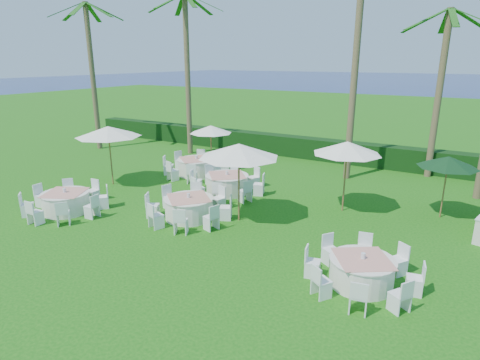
# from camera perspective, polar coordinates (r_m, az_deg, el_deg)

# --- Properties ---
(ground) EXTENTS (120.00, 120.00, 0.00)m
(ground) POSITION_cam_1_polar(r_m,az_deg,el_deg) (14.23, -7.14, -6.84)
(ground) COLOR #12570E
(ground) RESTS_ON ground
(hedge) EXTENTS (34.00, 1.00, 1.20)m
(hedge) POSITION_cam_1_polar(r_m,az_deg,el_deg) (24.21, 10.31, 4.44)
(hedge) COLOR black
(hedge) RESTS_ON ground
(ocean) EXTENTS (260.00, 260.00, 0.00)m
(ocean) POSITION_cam_1_polar(r_m,az_deg,el_deg) (112.69, 26.94, 12.18)
(ocean) COLOR #060C41
(ocean) RESTS_ON ground
(banquet_table_a) EXTENTS (3.14, 3.14, 0.95)m
(banquet_table_a) POSITION_cam_1_polar(r_m,az_deg,el_deg) (16.85, -23.52, -2.83)
(banquet_table_a) COLOR silver
(banquet_table_a) RESTS_ON ground
(banquet_table_b) EXTENTS (3.14, 3.14, 0.96)m
(banquet_table_b) POSITION_cam_1_polar(r_m,az_deg,el_deg) (14.97, -7.27, -3.88)
(banquet_table_b) COLOR silver
(banquet_table_b) RESTS_ON ground
(banquet_table_c) EXTENTS (2.97, 2.97, 0.91)m
(banquet_table_c) POSITION_cam_1_polar(r_m,az_deg,el_deg) (11.15, 16.92, -12.27)
(banquet_table_c) COLOR silver
(banquet_table_c) RESTS_ON ground
(banquet_table_d) EXTENTS (3.32, 3.32, 1.01)m
(banquet_table_d) POSITION_cam_1_polar(r_m,az_deg,el_deg) (20.52, -6.19, 1.94)
(banquet_table_d) COLOR silver
(banquet_table_d) RESTS_ON ground
(banquet_table_e) EXTENTS (3.25, 3.25, 0.99)m
(banquet_table_e) POSITION_cam_1_polar(r_m,az_deg,el_deg) (17.64, -1.85, -0.47)
(banquet_table_e) COLOR silver
(banquet_table_e) RESTS_ON ground
(umbrella_a) EXTENTS (2.95, 2.95, 2.76)m
(umbrella_a) POSITION_cam_1_polar(r_m,az_deg,el_deg) (19.33, -18.23, 6.56)
(umbrella_a) COLOR brown
(umbrella_a) RESTS_ON ground
(umbrella_b) EXTENTS (2.88, 2.88, 2.86)m
(umbrella_b) POSITION_cam_1_polar(r_m,az_deg,el_deg) (14.02, -0.17, 4.18)
(umbrella_b) COLOR brown
(umbrella_b) RESTS_ON ground
(umbrella_c) EXTENTS (2.24, 2.24, 2.34)m
(umbrella_c) POSITION_cam_1_polar(r_m,az_deg,el_deg) (21.26, -4.18, 7.19)
(umbrella_c) COLOR brown
(umbrella_c) RESTS_ON ground
(umbrella_d) EXTENTS (2.57, 2.57, 2.74)m
(umbrella_d) POSITION_cam_1_polar(r_m,az_deg,el_deg) (15.53, 15.00, 4.43)
(umbrella_d) COLOR brown
(umbrella_d) RESTS_ON ground
(umbrella_green) EXTENTS (2.12, 2.12, 2.34)m
(umbrella_green) POSITION_cam_1_polar(r_m,az_deg,el_deg) (16.24, 27.50, 2.30)
(umbrella_green) COLOR brown
(umbrella_green) RESTS_ON ground
(palm_a) EXTENTS (4.20, 4.39, 9.24)m
(palm_a) POSITION_cam_1_polar(r_m,az_deg,el_deg) (24.85, -7.50, 15.32)
(palm_a) COLOR brown
(palm_a) RESTS_ON ground
(palm_c) EXTENTS (4.26, 4.36, 12.27)m
(palm_c) POSITION_cam_1_polar(r_m,az_deg,el_deg) (19.90, 16.38, 18.91)
(palm_c) COLOR brown
(palm_c) RESTS_ON ground
(palm_d) EXTENTS (4.28, 4.35, 7.91)m
(palm_d) POSITION_cam_1_polar(r_m,az_deg,el_deg) (21.66, 26.53, 11.73)
(palm_d) COLOR brown
(palm_d) RESTS_ON ground
(palm_f) EXTENTS (4.40, 3.99, 9.00)m
(palm_f) POSITION_cam_1_polar(r_m,az_deg,el_deg) (27.70, -20.29, 14.34)
(palm_f) COLOR brown
(palm_f) RESTS_ON ground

